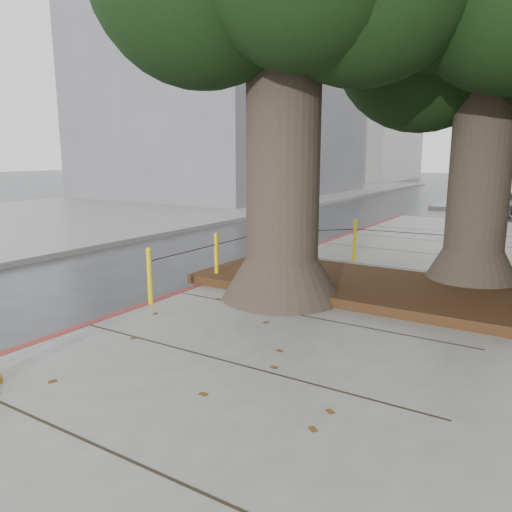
{
  "coord_description": "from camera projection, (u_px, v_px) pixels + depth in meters",
  "views": [
    {
      "loc": [
        3.71,
        -4.48,
        2.54
      ],
      "look_at": [
        -0.07,
        1.52,
        1.1
      ],
      "focal_mm": 35.0,
      "sensor_mm": 36.0,
      "label": 1
    }
  ],
  "objects": [
    {
      "name": "ground",
      "position": [
        196.0,
        364.0,
        6.16
      ],
      "size": [
        140.0,
        140.0,
        0.0
      ],
      "primitive_type": "plane",
      "color": "#28282B",
      "rests_on": "ground"
    },
    {
      "name": "sidewalk_opposite",
      "position": [
        90.0,
        212.0,
        21.75
      ],
      "size": [
        14.0,
        60.0,
        0.15
      ],
      "primitive_type": "cube",
      "color": "slate",
      "rests_on": "ground"
    },
    {
      "name": "curb_red",
      "position": [
        197.0,
        290.0,
        9.26
      ],
      "size": [
        0.14,
        26.0,
        0.16
      ],
      "primitive_type": "cube",
      "color": "maroon",
      "rests_on": "ground"
    },
    {
      "name": "planter_bed",
      "position": [
        373.0,
        287.0,
        8.88
      ],
      "size": [
        6.4,
        2.6,
        0.16
      ],
      "primitive_type": "cube",
      "color": "black",
      "rests_on": "sidewalk_main"
    },
    {
      "name": "building_far_grey",
      "position": [
        229.0,
        98.0,
        31.04
      ],
      "size": [
        12.0,
        16.0,
        12.0
      ],
      "primitive_type": "cube",
      "color": "slate",
      "rests_on": "ground"
    },
    {
      "name": "building_far_white",
      "position": [
        343.0,
        105.0,
        50.85
      ],
      "size": [
        12.0,
        18.0,
        15.0
      ],
      "primitive_type": "cube",
      "color": "silver",
      "rests_on": "ground"
    },
    {
      "name": "bollard_ring",
      "position": [
        298.0,
        249.0,
        10.11
      ],
      "size": [
        3.79,
        5.39,
        0.95
      ],
      "color": "yellow",
      "rests_on": "sidewalk_main"
    },
    {
      "name": "car_dark",
      "position": [
        256.0,
        189.0,
        27.64
      ],
      "size": [
        2.48,
        4.88,
        1.36
      ],
      "primitive_type": "imported",
      "rotation": [
        0.0,
        0.0,
        -0.13
      ],
      "color": "black",
      "rests_on": "ground"
    }
  ]
}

